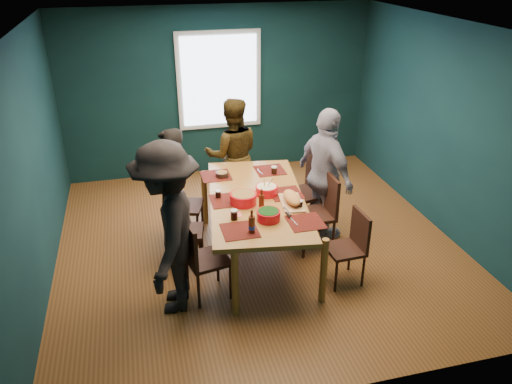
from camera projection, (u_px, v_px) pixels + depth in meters
room at (252, 137)px, 6.12m from camera, size 5.01×5.01×2.71m
dining_table at (257, 203)px, 5.89m from camera, size 1.39×2.31×0.83m
chair_left_far at (178, 200)px, 6.39m from camera, size 0.54×0.54×0.95m
chair_left_mid at (179, 226)px, 5.89m from camera, size 0.46×0.46×0.87m
chair_left_near at (199, 254)px, 5.27m from camera, size 0.50×0.50×0.94m
chair_right_far at (308, 186)px, 6.64m from camera, size 0.54×0.54×1.03m
chair_right_mid at (322, 207)px, 6.17m from camera, size 0.45×0.45×0.99m
chair_right_near at (352, 242)px, 5.57m from camera, size 0.41×0.41×0.86m
person_far_left at (172, 194)px, 5.95m from camera, size 0.41×0.61×1.63m
person_back at (233, 155)px, 7.05m from camera, size 0.86×0.71×1.64m
person_right at (325, 176)px, 6.30m from camera, size 0.68×1.10×1.74m
person_near_left at (168, 230)px, 4.99m from camera, size 0.92×1.31×1.85m
bowl_salad at (243, 198)px, 5.68m from camera, size 0.31×0.31×0.13m
bowl_dumpling at (267, 190)px, 5.89m from camera, size 0.26×0.26×0.24m
bowl_herbs at (268, 215)px, 5.34m from camera, size 0.26×0.26×0.11m
cutting_board at (292, 199)px, 5.68m from camera, size 0.30×0.60×0.13m
small_bowl at (222, 174)px, 6.35m from camera, size 0.16×0.16×0.07m
beer_bottle_a at (252, 225)px, 5.08m from camera, size 0.07×0.07×0.26m
beer_bottle_b at (262, 201)px, 5.55m from camera, size 0.06×0.06×0.24m
cola_glass_a at (234, 214)px, 5.35m from camera, size 0.08×0.08×0.11m
cola_glass_b at (300, 204)px, 5.59m from camera, size 0.07×0.07×0.09m
cola_glass_c at (274, 170)px, 6.42m from camera, size 0.07×0.07×0.10m
cola_glass_d at (218, 194)px, 5.81m from camera, size 0.07×0.07×0.09m
napkin_a at (282, 192)px, 5.96m from camera, size 0.21×0.21×0.00m
napkin_b at (236, 215)px, 5.47m from camera, size 0.13×0.13×0.00m
napkin_c at (308, 222)px, 5.32m from camera, size 0.20×0.20×0.00m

